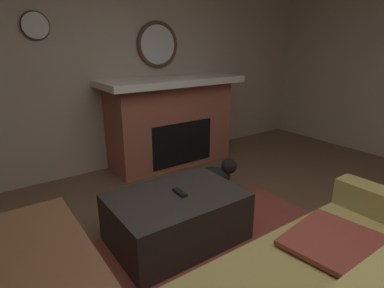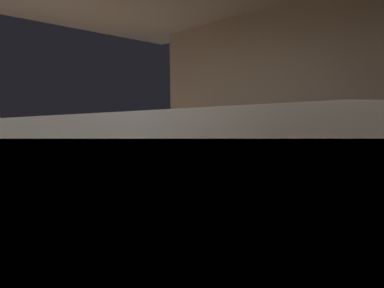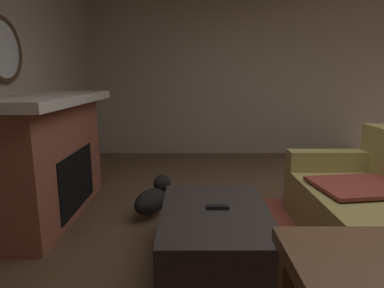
% 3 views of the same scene
% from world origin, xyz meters
% --- Properties ---
extents(floor, '(8.60, 8.60, 0.00)m').
position_xyz_m(floor, '(0.00, 0.00, 0.00)').
color(floor, brown).
extents(wall_right_window_side, '(0.12, 6.08, 2.82)m').
position_xyz_m(wall_right_window_side, '(3.58, 0.00, 1.41)').
color(wall_right_window_side, beige).
rests_on(wall_right_window_side, ground).
extents(area_rug, '(2.60, 2.00, 0.01)m').
position_xyz_m(area_rug, '(0.03, -0.27, 0.01)').
color(area_rug, brown).
rests_on(area_rug, ground).
extents(couch, '(2.17, 0.95, 0.88)m').
position_xyz_m(couch, '(0.01, 0.43, 0.31)').
color(couch, '#9E8E4C').
rests_on(couch, ground).
extents(ottoman_coffee_table, '(1.06, 0.74, 0.43)m').
position_xyz_m(ottoman_coffee_table, '(0.03, -0.91, 0.21)').
color(ottoman_coffee_table, '#2D2826').
rests_on(ottoman_coffee_table, ground).
extents(tv_remote, '(0.05, 0.16, 0.02)m').
position_xyz_m(tv_remote, '(0.00, -0.89, 0.44)').
color(tv_remote, black).
rests_on(tv_remote, ottoman_coffee_table).
extents(dining_table, '(1.77, 1.02, 0.74)m').
position_xyz_m(dining_table, '(1.80, -0.24, 0.67)').
color(dining_table, brown).
rests_on(dining_table, ground).
extents(dining_chair_north, '(0.47, 0.47, 0.93)m').
position_xyz_m(dining_chair_north, '(1.81, 0.66, 0.52)').
color(dining_chair_north, '#513823').
rests_on(dining_chair_north, ground).
extents(dining_chair_south, '(0.47, 0.47, 0.93)m').
position_xyz_m(dining_chair_south, '(1.81, -1.14, 0.52)').
color(dining_chair_south, brown).
rests_on(dining_chair_south, ground).
extents(dining_chair_east, '(0.45, 0.45, 0.93)m').
position_xyz_m(dining_chair_east, '(3.08, -0.23, 0.52)').
color(dining_chair_east, brown).
rests_on(dining_chair_east, ground).
extents(potted_plant, '(0.34, 0.34, 0.49)m').
position_xyz_m(potted_plant, '(2.80, 1.11, 0.28)').
color(potted_plant, '#474C51').
rests_on(potted_plant, ground).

